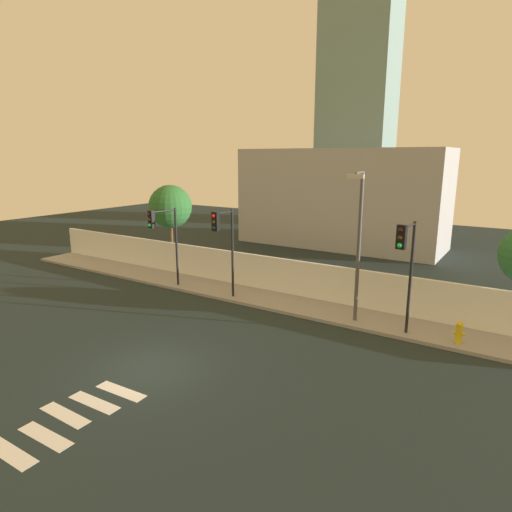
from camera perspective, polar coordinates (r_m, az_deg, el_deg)
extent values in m
plane|color=#1D2828|center=(15.70, -13.80, -14.17)|extent=(80.00, 80.00, 0.00)
cube|color=gray|center=(21.61, 2.15, -5.90)|extent=(36.00, 2.40, 0.15)
cube|color=white|center=(22.40, 3.86, -2.63)|extent=(36.00, 0.18, 1.80)
cube|color=silver|center=(13.07, -29.74, -21.63)|extent=(1.81, 0.46, 0.01)
cube|color=silver|center=(13.29, -26.05, -20.58)|extent=(1.81, 0.48, 0.01)
cube|color=silver|center=(13.97, -23.92, -18.61)|extent=(1.80, 0.45, 0.01)
cube|color=silver|center=(14.26, -20.59, -17.63)|extent=(1.81, 0.50, 0.01)
cube|color=silver|center=(14.58, -17.40, -16.65)|extent=(1.82, 0.52, 0.01)
cylinder|color=black|center=(17.99, 19.70, -2.80)|extent=(0.12, 0.12, 4.52)
cylinder|color=black|center=(17.01, 19.51, 3.80)|extent=(0.26, 1.16, 0.08)
cube|color=black|center=(16.54, 18.65, 2.38)|extent=(0.37, 0.25, 0.90)
sphere|color=black|center=(16.38, 18.55, 3.26)|extent=(0.18, 0.18, 0.18)
sphere|color=#33260A|center=(16.43, 18.48, 2.30)|extent=(0.18, 0.18, 0.18)
sphere|color=#19F24C|center=(16.48, 18.41, 1.34)|extent=(0.18, 0.18, 0.18)
cylinder|color=black|center=(23.85, -10.44, 1.18)|extent=(0.12, 0.12, 4.25)
cylinder|color=black|center=(23.08, -12.13, 5.82)|extent=(0.32, 1.50, 0.08)
cube|color=black|center=(22.70, -13.64, 4.73)|extent=(0.37, 0.25, 0.90)
sphere|color=black|center=(22.59, -13.92, 5.37)|extent=(0.18, 0.18, 0.18)
sphere|color=#33260A|center=(22.63, -13.89, 4.67)|extent=(0.18, 0.18, 0.18)
sphere|color=#19F24C|center=(22.67, -13.85, 3.97)|extent=(0.18, 0.18, 0.18)
cylinder|color=black|center=(21.49, -3.12, 0.31)|extent=(0.12, 0.12, 4.42)
cylinder|color=black|center=(20.67, -4.27, 5.73)|extent=(0.16, 1.21, 0.08)
cube|color=black|center=(20.27, -5.37, 4.56)|extent=(0.35, 0.22, 0.90)
sphere|color=red|center=(20.15, -5.61, 5.28)|extent=(0.18, 0.18, 0.18)
sphere|color=#33260A|center=(20.19, -5.59, 4.49)|extent=(0.18, 0.18, 0.18)
sphere|color=black|center=(20.23, -5.58, 3.71)|extent=(0.18, 0.18, 0.18)
cylinder|color=#4C4C51|center=(18.55, 13.39, 1.00)|extent=(0.16, 0.16, 6.36)
cylinder|color=#4C4C51|center=(17.41, 13.50, 10.62)|extent=(0.37, 1.55, 0.10)
cube|color=beige|center=(16.65, 13.04, 10.21)|extent=(0.63, 0.34, 0.16)
cylinder|color=gold|center=(18.31, 25.18, -9.34)|extent=(0.24, 0.24, 0.69)
sphere|color=gold|center=(18.18, 25.30, -8.22)|extent=(0.26, 0.26, 0.26)
cylinder|color=gold|center=(18.32, 24.66, -9.17)|extent=(0.10, 0.09, 0.09)
cylinder|color=gold|center=(18.28, 25.73, -9.32)|extent=(0.10, 0.09, 0.09)
cylinder|color=brown|center=(28.83, -11.03, 1.79)|extent=(0.19, 0.19, 3.17)
sphere|color=#2A662D|center=(28.47, -11.24, 6.42)|extent=(2.76, 2.76, 2.76)
cube|color=#A3A3A3|center=(35.55, 11.18, 7.53)|extent=(15.95, 6.00, 7.67)
cube|color=gray|center=(48.74, 13.44, 23.55)|extent=(7.20, 5.00, 32.54)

